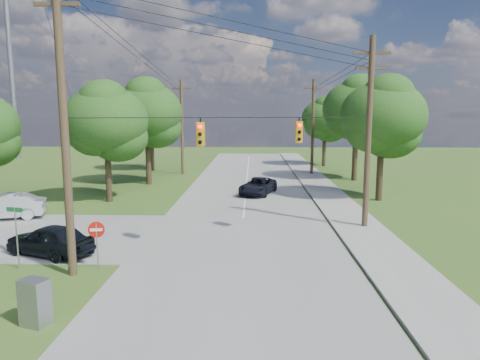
{
  "coord_description": "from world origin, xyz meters",
  "views": [
    {
      "loc": [
        2.55,
        -15.7,
        6.29
      ],
      "look_at": [
        1.94,
        5.0,
        3.16
      ],
      "focal_mm": 32.0,
      "sensor_mm": 36.0,
      "label": 1
    }
  ],
  "objects_px": {
    "pole_sw": "(64,117)",
    "pole_north_w": "(182,126)",
    "car_main_north": "(258,186)",
    "pole_north_e": "(313,127)",
    "control_cabinet": "(35,303)",
    "do_not_enter_sign": "(97,234)",
    "car_cross_dark": "(50,240)",
    "pole_ne": "(369,131)",
    "car_cross_silver": "(4,207)"
  },
  "relations": [
    {
      "from": "pole_ne",
      "to": "car_main_north",
      "type": "height_order",
      "value": "pole_ne"
    },
    {
      "from": "car_cross_dark",
      "to": "control_cabinet",
      "type": "relative_size",
      "value": 2.89
    },
    {
      "from": "car_cross_silver",
      "to": "control_cabinet",
      "type": "bearing_deg",
      "value": 15.08
    },
    {
      "from": "car_cross_dark",
      "to": "car_cross_silver",
      "type": "bearing_deg",
      "value": -116.4
    },
    {
      "from": "pole_north_e",
      "to": "car_main_north",
      "type": "bearing_deg",
      "value": -116.47
    },
    {
      "from": "pole_ne",
      "to": "control_cabinet",
      "type": "bearing_deg",
      "value": -137.65
    },
    {
      "from": "pole_sw",
      "to": "pole_north_w",
      "type": "bearing_deg",
      "value": 90.77
    },
    {
      "from": "do_not_enter_sign",
      "to": "pole_sw",
      "type": "bearing_deg",
      "value": -152.04
    },
    {
      "from": "pole_ne",
      "to": "car_main_north",
      "type": "bearing_deg",
      "value": 120.22
    },
    {
      "from": "control_cabinet",
      "to": "do_not_enter_sign",
      "type": "height_order",
      "value": "do_not_enter_sign"
    },
    {
      "from": "pole_sw",
      "to": "pole_north_w",
      "type": "height_order",
      "value": "pole_sw"
    },
    {
      "from": "pole_ne",
      "to": "pole_north_e",
      "type": "distance_m",
      "value": 22.0
    },
    {
      "from": "pole_ne",
      "to": "do_not_enter_sign",
      "type": "relative_size",
      "value": 5.18
    },
    {
      "from": "pole_sw",
      "to": "car_cross_dark",
      "type": "xyz_separation_m",
      "value": [
        -1.99,
        2.3,
        -5.48
      ]
    },
    {
      "from": "pole_sw",
      "to": "car_cross_silver",
      "type": "distance_m",
      "value": 13.12
    },
    {
      "from": "pole_north_w",
      "to": "car_cross_silver",
      "type": "relative_size",
      "value": 2.15
    },
    {
      "from": "car_cross_dark",
      "to": "car_cross_silver",
      "type": "distance_m",
      "value": 8.9
    },
    {
      "from": "car_cross_silver",
      "to": "car_main_north",
      "type": "relative_size",
      "value": 0.99
    },
    {
      "from": "car_cross_silver",
      "to": "car_main_north",
      "type": "height_order",
      "value": "car_cross_silver"
    },
    {
      "from": "pole_sw",
      "to": "pole_north_e",
      "type": "height_order",
      "value": "pole_sw"
    },
    {
      "from": "pole_north_w",
      "to": "car_cross_dark",
      "type": "xyz_separation_m",
      "value": [
        -1.59,
        -27.3,
        -4.39
      ]
    },
    {
      "from": "car_cross_dark",
      "to": "control_cabinet",
      "type": "distance_m",
      "value": 6.95
    },
    {
      "from": "pole_north_w",
      "to": "car_main_north",
      "type": "relative_size",
      "value": 2.12
    },
    {
      "from": "pole_north_e",
      "to": "car_cross_silver",
      "type": "distance_m",
      "value": 30.13
    },
    {
      "from": "pole_north_w",
      "to": "car_main_north",
      "type": "height_order",
      "value": "pole_north_w"
    },
    {
      "from": "car_main_north",
      "to": "pole_ne",
      "type": "bearing_deg",
      "value": -42.43
    },
    {
      "from": "pole_north_w",
      "to": "car_cross_dark",
      "type": "height_order",
      "value": "pole_north_w"
    },
    {
      "from": "pole_north_e",
      "to": "pole_north_w",
      "type": "xyz_separation_m",
      "value": [
        -13.9,
        0.0,
        0.0
      ]
    },
    {
      "from": "car_cross_silver",
      "to": "car_main_north",
      "type": "distance_m",
      "value": 17.89
    },
    {
      "from": "pole_ne",
      "to": "pole_sw",
      "type": "bearing_deg",
      "value": -150.62
    },
    {
      "from": "car_cross_dark",
      "to": "car_cross_silver",
      "type": "relative_size",
      "value": 0.9
    },
    {
      "from": "pole_north_w",
      "to": "pole_sw",
      "type": "bearing_deg",
      "value": -89.23
    },
    {
      "from": "do_not_enter_sign",
      "to": "pole_north_e",
      "type": "bearing_deg",
      "value": 57.71
    },
    {
      "from": "pole_ne",
      "to": "do_not_enter_sign",
      "type": "distance_m",
      "value": 15.03
    },
    {
      "from": "pole_sw",
      "to": "pole_north_w",
      "type": "distance_m",
      "value": 29.62
    },
    {
      "from": "pole_sw",
      "to": "do_not_enter_sign",
      "type": "xyz_separation_m",
      "value": [
        0.8,
        0.6,
        -4.73
      ]
    },
    {
      "from": "car_main_north",
      "to": "control_cabinet",
      "type": "xyz_separation_m",
      "value": [
        -6.97,
        -21.88,
        0.04
      ]
    },
    {
      "from": "car_cross_dark",
      "to": "car_main_north",
      "type": "relative_size",
      "value": 0.89
    },
    {
      "from": "pole_ne",
      "to": "do_not_enter_sign",
      "type": "bearing_deg",
      "value": -151.12
    },
    {
      "from": "pole_ne",
      "to": "car_cross_silver",
      "type": "height_order",
      "value": "pole_ne"
    },
    {
      "from": "pole_north_e",
      "to": "car_cross_dark",
      "type": "bearing_deg",
      "value": -119.57
    },
    {
      "from": "pole_sw",
      "to": "pole_ne",
      "type": "bearing_deg",
      "value": 29.38
    },
    {
      "from": "pole_north_w",
      "to": "pole_north_e",
      "type": "bearing_deg",
      "value": 0.0
    },
    {
      "from": "control_cabinet",
      "to": "car_cross_silver",
      "type": "bearing_deg",
      "value": 142.81
    },
    {
      "from": "pole_north_w",
      "to": "do_not_enter_sign",
      "type": "height_order",
      "value": "pole_north_w"
    },
    {
      "from": "car_cross_silver",
      "to": "do_not_enter_sign",
      "type": "xyz_separation_m",
      "value": [
        8.76,
        -8.3,
        0.7
      ]
    },
    {
      "from": "pole_ne",
      "to": "car_cross_dark",
      "type": "bearing_deg",
      "value": -161.11
    },
    {
      "from": "pole_north_w",
      "to": "car_main_north",
      "type": "bearing_deg",
      "value": -56.02
    },
    {
      "from": "pole_sw",
      "to": "control_cabinet",
      "type": "xyz_separation_m",
      "value": [
        0.62,
        -4.14,
        -5.51
      ]
    },
    {
      "from": "car_main_north",
      "to": "pole_north_e",
      "type": "bearing_deg",
      "value": 80.88
    }
  ]
}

